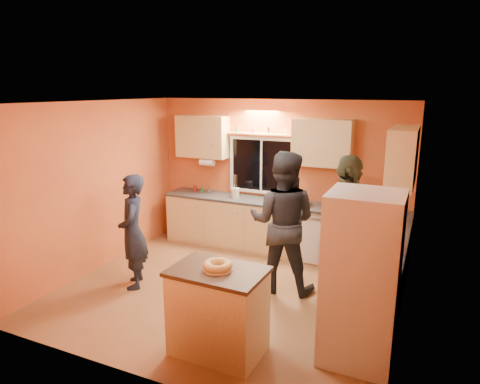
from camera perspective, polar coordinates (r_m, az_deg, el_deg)
The scene contains 14 objects.
ground at distance 6.16m, azimuth -1.56°, elevation -13.10°, with size 4.50×4.50×0.00m, color brown.
room_shell at distance 5.94m, azimuth 1.12°, elevation 2.43°, with size 4.54×4.04×2.61m.
back_counter at distance 7.44m, azimuth 4.25°, elevation -4.59°, with size 4.23×0.62×0.90m.
right_counter at distance 5.94m, azimuth 18.13°, elevation -10.09°, with size 0.62×1.84×0.90m.
refrigerator at distance 4.58m, azimuth 15.86°, elevation -11.05°, with size 0.72×0.70×1.80m, color silver.
island at distance 4.70m, azimuth -2.92°, elevation -15.52°, with size 1.00×0.70×0.95m.
bundt_pastry at distance 4.48m, azimuth -3.00°, elevation -9.77°, with size 0.31×0.31×0.09m, color #DEA85B.
person_left at distance 6.22m, azimuth -14.11°, elevation -5.14°, with size 0.59×0.39×1.63m, color black.
person_center at distance 5.91m, azimuth 5.70°, elevation -4.03°, with size 0.96×0.75×1.97m, color black.
person_right at distance 5.69m, azimuth 13.87°, elevation -5.05°, with size 1.16×0.48×1.98m, color #303320.
mixing_bowl at distance 7.13m, azimuth 7.79°, elevation -1.34°, with size 0.37×0.37×0.09m, color black.
utensil_crock at distance 7.52m, azimuth -0.63°, elevation -0.11°, with size 0.14×0.14×0.17m, color beige.
potted_plant at distance 5.63m, azimuth 18.05°, elevation -4.90°, with size 0.27×0.23×0.29m, color gray.
red_box at distance 6.53m, azimuth 18.69°, elevation -3.44°, with size 0.16×0.12×0.07m, color #B0211B.
Camera 1 is at (2.42, -4.95, 2.77)m, focal length 32.00 mm.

